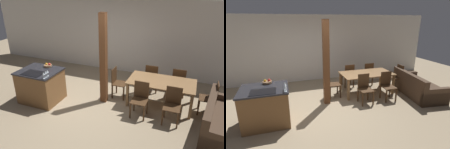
{
  "view_description": "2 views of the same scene",
  "coord_description": "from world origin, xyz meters",
  "views": [
    {
      "loc": [
        2.55,
        -4.71,
        3.27
      ],
      "look_at": [
        0.6,
        0.2,
        0.95
      ],
      "focal_mm": 35.0,
      "sensor_mm": 36.0,
      "label": 1
    },
    {
      "loc": [
        -0.9,
        -4.48,
        2.49
      ],
      "look_at": [
        0.6,
        0.2,
        0.95
      ],
      "focal_mm": 28.0,
      "sensor_mm": 36.0,
      "label": 2
    }
  ],
  "objects": [
    {
      "name": "timber_post",
      "position": [
        0.29,
        0.36,
        1.26
      ],
      "size": [
        0.17,
        0.17,
        2.52
      ],
      "color": "brown",
      "rests_on": "ground_plane"
    },
    {
      "name": "dining_chair_near_left",
      "position": [
        1.43,
        0.05,
        0.47
      ],
      "size": [
        0.4,
        0.4,
        0.9
      ],
      "color": "#472D19",
      "rests_on": "ground_plane"
    },
    {
      "name": "wine_glass_far",
      "position": [
        -0.92,
        -0.51,
        1.07
      ],
      "size": [
        0.06,
        0.06,
        0.17
      ],
      "color": "silver",
      "rests_on": "kitchen_island"
    },
    {
      "name": "fruit_bowl",
      "position": [
        -1.34,
        0.07,
        0.98
      ],
      "size": [
        0.23,
        0.23,
        0.11
      ],
      "color": "#99704C",
      "rests_on": "kitchen_island"
    },
    {
      "name": "dining_table",
      "position": [
        1.83,
        0.76,
        0.63
      ],
      "size": [
        1.79,
        0.95,
        0.72
      ],
      "color": "olive",
      "rests_on": "ground_plane"
    },
    {
      "name": "dining_chair_foot_end",
      "position": [
        3.1,
        0.76,
        0.47
      ],
      "size": [
        0.4,
        0.4,
        0.9
      ],
      "rotation": [
        0.0,
        0.0,
        -1.57
      ],
      "color": "#472D19",
      "rests_on": "ground_plane"
    },
    {
      "name": "wine_glass_middle",
      "position": [
        -0.92,
        -0.58,
        1.07
      ],
      "size": [
        0.06,
        0.06,
        0.17
      ],
      "color": "silver",
      "rests_on": "kitchen_island"
    },
    {
      "name": "couch",
      "position": [
        3.41,
        0.03,
        0.27
      ],
      "size": [
        1.16,
        1.95,
        0.79
      ],
      "rotation": [
        0.0,
        0.0,
        1.44
      ],
      "color": "#473323",
      "rests_on": "ground_plane"
    },
    {
      "name": "dining_chair_far_right",
      "position": [
        2.23,
        1.46,
        0.47
      ],
      "size": [
        0.4,
        0.4,
        0.9
      ],
      "rotation": [
        0.0,
        0.0,
        3.14
      ],
      "color": "#472D19",
      "rests_on": "ground_plane"
    },
    {
      "name": "dining_chair_far_left",
      "position": [
        1.43,
        1.46,
        0.47
      ],
      "size": [
        0.4,
        0.4,
        0.9
      ],
      "rotation": [
        0.0,
        0.0,
        3.14
      ],
      "color": "#472D19",
      "rests_on": "ground_plane"
    },
    {
      "name": "wine_glass_near",
      "position": [
        -0.92,
        -0.66,
        1.07
      ],
      "size": [
        0.06,
        0.06,
        0.17
      ],
      "color": "silver",
      "rests_on": "kitchen_island"
    },
    {
      "name": "dining_chair_head_end",
      "position": [
        0.56,
        0.76,
        0.47
      ],
      "size": [
        0.4,
        0.4,
        0.9
      ],
      "rotation": [
        0.0,
        0.0,
        1.57
      ],
      "color": "#472D19",
      "rests_on": "ground_plane"
    },
    {
      "name": "wall_back",
      "position": [
        0.0,
        2.73,
        1.35
      ],
      "size": [
        11.2,
        0.08,
        2.7
      ],
      "color": "silver",
      "rests_on": "ground_plane"
    },
    {
      "name": "dining_chair_near_right",
      "position": [
        2.23,
        0.05,
        0.47
      ],
      "size": [
        0.4,
        0.4,
        0.9
      ],
      "color": "#472D19",
      "rests_on": "ground_plane"
    },
    {
      "name": "kitchen_island",
      "position": [
        -1.4,
        -0.26,
        0.47
      ],
      "size": [
        1.11,
        0.94,
        0.95
      ],
      "color": "brown",
      "rests_on": "ground_plane"
    },
    {
      "name": "ground_plane",
      "position": [
        0.0,
        0.0,
        0.0
      ],
      "size": [
        16.0,
        16.0,
        0.0
      ],
      "primitive_type": "plane",
      "color": "#9E896B"
    }
  ]
}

